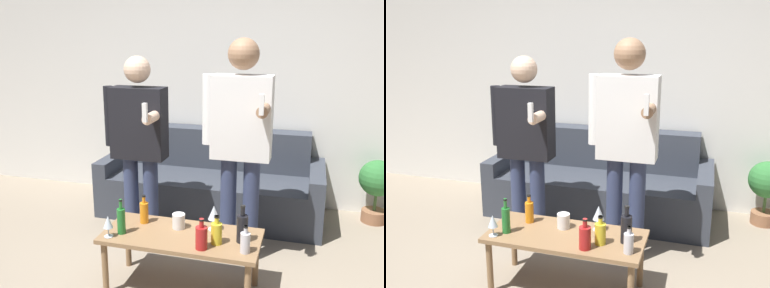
% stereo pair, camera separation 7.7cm
% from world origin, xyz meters
% --- Properties ---
extents(wall_back, '(8.00, 0.06, 2.70)m').
position_xyz_m(wall_back, '(0.00, 2.29, 1.35)').
color(wall_back, silver).
rests_on(wall_back, ground_plane).
extents(couch, '(2.17, 0.83, 0.82)m').
position_xyz_m(couch, '(-0.01, 1.88, 0.29)').
color(couch, '#383D47').
rests_on(couch, ground_plane).
extents(coffee_table, '(1.09, 0.49, 0.42)m').
position_xyz_m(coffee_table, '(0.10, 0.47, 0.38)').
color(coffee_table, '#8E6B47').
rests_on(coffee_table, ground_plane).
extents(bottle_orange, '(0.06, 0.06, 0.25)m').
position_xyz_m(bottle_orange, '(-0.30, 0.38, 0.52)').
color(bottle_orange, '#23752D').
rests_on(bottle_orange, coffee_table).
extents(bottle_green, '(0.08, 0.08, 0.21)m').
position_xyz_m(bottle_green, '(0.29, 0.32, 0.51)').
color(bottle_green, '#B21E1E').
rests_on(bottle_green, coffee_table).
extents(bottle_dark, '(0.06, 0.06, 0.21)m').
position_xyz_m(bottle_dark, '(-0.21, 0.58, 0.51)').
color(bottle_dark, orange).
rests_on(bottle_dark, coffee_table).
extents(bottle_yellow, '(0.06, 0.06, 0.18)m').
position_xyz_m(bottle_yellow, '(0.56, 0.35, 0.50)').
color(bottle_yellow, silver).
rests_on(bottle_yellow, coffee_table).
extents(bottle_red, '(0.07, 0.07, 0.20)m').
position_xyz_m(bottle_red, '(0.36, 0.41, 0.50)').
color(bottle_red, yellow).
rests_on(bottle_red, coffee_table).
extents(bottle_clear, '(0.07, 0.07, 0.26)m').
position_xyz_m(bottle_clear, '(0.52, 0.48, 0.53)').
color(bottle_clear, black).
rests_on(bottle_clear, coffee_table).
extents(wine_glass_near, '(0.07, 0.07, 0.15)m').
position_xyz_m(wine_glass_near, '(-0.36, 0.31, 0.53)').
color(wine_glass_near, silver).
rests_on(wine_glass_near, coffee_table).
extents(wine_glass_far, '(0.08, 0.08, 0.18)m').
position_xyz_m(wine_glass_far, '(0.30, 0.61, 0.55)').
color(wine_glass_far, silver).
rests_on(wine_glass_far, coffee_table).
extents(cup_on_table, '(0.09, 0.09, 0.11)m').
position_xyz_m(cup_on_table, '(0.06, 0.56, 0.48)').
color(cup_on_table, white).
rests_on(cup_on_table, coffee_table).
extents(person_standing_left, '(0.52, 0.42, 1.60)m').
position_xyz_m(person_standing_left, '(-0.43, 1.04, 0.93)').
color(person_standing_left, navy).
rests_on(person_standing_left, ground_plane).
extents(person_standing_right, '(0.53, 0.45, 1.74)m').
position_xyz_m(person_standing_right, '(0.41, 1.02, 1.03)').
color(person_standing_right, navy).
rests_on(person_standing_right, ground_plane).
extents(potted_plant, '(0.34, 0.34, 0.62)m').
position_xyz_m(potted_plant, '(1.56, 2.05, 0.39)').
color(potted_plant, '#936042').
rests_on(potted_plant, ground_plane).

